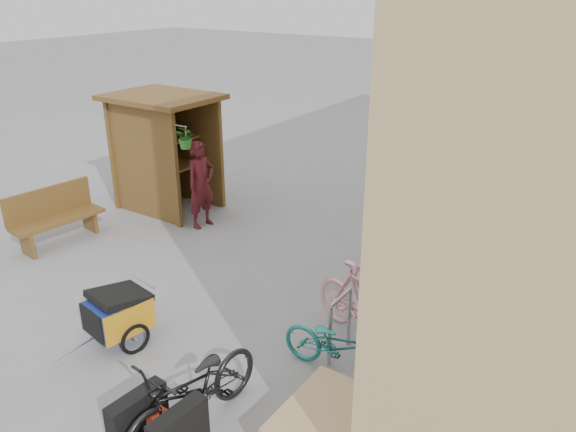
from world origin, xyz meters
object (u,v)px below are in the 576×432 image
Objects in this scene: child_trailer at (118,312)px; person_kiosk at (201,185)px; bike_3 at (409,263)px; bike_5 at (441,236)px; bike_2 at (406,274)px; bench at (55,215)px; bike_4 at (416,239)px; pallet_stack at (332,429)px; bike_6 at (451,225)px; kiosk at (161,136)px; cargo_bike at (192,393)px; bike_7 at (464,211)px; shopping_carts at (523,180)px; bike_0 at (340,346)px; bike_1 at (364,305)px.

person_kiosk is (-1.69, 3.52, 0.42)m from child_trailer.
person_kiosk is at bearing 87.25° from bike_3.
bike_2 is at bearing 171.16° from bike_5.
bike_4 is (5.85, 2.78, -0.04)m from bench.
bike_6 reaches higher than pallet_stack.
kiosk is 7.50m from pallet_stack.
bike_2 is 2.17m from bike_6.
cargo_bike is (-1.34, -0.64, 0.27)m from pallet_stack.
bike_7 reaches higher than pallet_stack.
shopping_carts is at bearing -9.39° from bike_3.
pallet_stack is 5.38m from bike_6.
cargo_bike reaches higher than bike_3.
bike_5 is (0.01, 1.47, 0.06)m from bike_2.
shopping_carts is 4.68m from bike_3.
pallet_stack is 3.28m from child_trailer.
cargo_bike reaches higher than bike_6.
bike_0 is 0.95× the size of bike_5.
pallet_stack is 0.70× the size of person_kiosk.
bike_1 is (4.37, -1.68, -0.33)m from person_kiosk.
bike_0 is at bearing -174.67° from bike_4.
kiosk reaches higher than child_trailer.
bike_6 is (-0.09, 4.29, 0.03)m from bike_0.
shopping_carts is 8.72m from child_trailer.
pallet_stack is 1.98m from bike_1.
child_trailer is at bearing -112.03° from shopping_carts.
bike_5 is (-0.54, -3.46, -0.11)m from shopping_carts.
bike_1 is at bearing 10.01° from bench.
bike_5 reaches higher than child_trailer.
bike_0 is (5.77, -2.82, -1.15)m from kiosk.
cargo_bike is 3.90m from bike_2.
shopping_carts is (6.68, 6.62, 0.06)m from bench.
bike_5 is at bearing 69.36° from child_trailer.
pallet_stack is 3.54m from bike_3.
cargo_bike is 6.03m from bike_6.
bike_7 is (-0.03, 1.31, 0.01)m from bike_5.
kiosk reaches higher than bike_7.
shopping_carts reaches higher than bike_4.
pallet_stack is 0.73× the size of bike_7.
bike_2 is (-0.55, -4.93, -0.17)m from shopping_carts.
bike_6 is at bearing -12.71° from bike_4.
bike_4 is (-0.83, 4.27, 0.28)m from pallet_stack.
bike_4 is at bearing 134.08° from bike_5.
bike_7 is (0.77, 6.61, 0.01)m from cargo_bike.
shopping_carts reaches higher than bike_6.
bike_2 is at bearing -165.70° from bike_4.
bike_7 is at bearing 95.45° from pallet_stack.
bike_5 is at bearing -70.10° from person_kiosk.
bike_6 is at bearing -16.97° from bike_2.
person_kiosk reaches higher than bike_3.
cargo_bike is at bearing 173.71° from bike_4.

